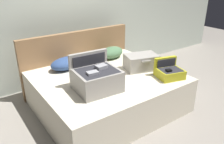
{
  "coord_description": "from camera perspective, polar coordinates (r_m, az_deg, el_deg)",
  "views": [
    {
      "loc": [
        -1.62,
        -2.0,
        1.82
      ],
      "look_at": [
        0.0,
        0.28,
        0.6
      ],
      "focal_mm": 36.8,
      "sensor_mm": 36.0,
      "label": 1
    }
  ],
  "objects": [
    {
      "name": "ground_plane",
      "position": [
        3.15,
        2.99,
        -11.72
      ],
      "size": [
        12.0,
        12.0,
        0.0
      ],
      "primitive_type": "plane",
      "color": "gray"
    },
    {
      "name": "back_wall",
      "position": [
        4.03,
        -11.81,
        15.71
      ],
      "size": [
        8.0,
        0.1,
        2.6
      ],
      "primitive_type": "cube",
      "color": "#B7C1B2",
      "rests_on": "ground"
    },
    {
      "name": "bed",
      "position": [
        3.29,
        -1.23,
        -4.89
      ],
      "size": [
        1.87,
        1.62,
        0.5
      ],
      "primitive_type": "cube",
      "color": "beige",
      "rests_on": "ground"
    },
    {
      "name": "headboard",
      "position": [
        3.87,
        -8.36,
        3.06
      ],
      "size": [
        1.91,
        0.08,
        0.96
      ],
      "primitive_type": "cube",
      "color": "olive",
      "rests_on": "ground"
    },
    {
      "name": "hard_case_large",
      "position": [
        2.76,
        -3.88,
        -1.49
      ],
      "size": [
        0.54,
        0.5,
        0.42
      ],
      "rotation": [
        0.0,
        0.0,
        -0.07
      ],
      "color": "gray",
      "rests_on": "bed"
    },
    {
      "name": "hard_case_medium",
      "position": [
        3.39,
        7.24,
        2.53
      ],
      "size": [
        0.53,
        0.42,
        0.22
      ],
      "rotation": [
        0.0,
        0.0,
        -0.29
      ],
      "color": "gray",
      "rests_on": "bed"
    },
    {
      "name": "hard_case_small",
      "position": [
        3.2,
        14.03,
        0.09
      ],
      "size": [
        0.39,
        0.37,
        0.25
      ],
      "rotation": [
        0.0,
        0.0,
        -0.26
      ],
      "color": "gold",
      "rests_on": "bed"
    },
    {
      "name": "pillow_near_headboard",
      "position": [
        3.44,
        -11.28,
        2.14
      ],
      "size": [
        0.54,
        0.37,
        0.17
      ],
      "primitive_type": "ellipsoid",
      "rotation": [
        0.0,
        0.0,
        0.15
      ],
      "color": "navy",
      "rests_on": "bed"
    },
    {
      "name": "pillow_center_head",
      "position": [
        3.82,
        -0.08,
        4.86
      ],
      "size": [
        0.48,
        0.36,
        0.19
      ],
      "primitive_type": "ellipsoid",
      "rotation": [
        0.0,
        0.0,
        0.19
      ],
      "color": "#4C724C",
      "rests_on": "bed"
    }
  ]
}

